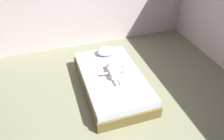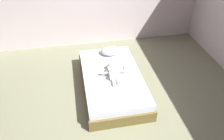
{
  "view_description": "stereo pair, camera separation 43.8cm",
  "coord_description": "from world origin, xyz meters",
  "px_view_note": "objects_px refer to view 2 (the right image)",
  "views": [
    {
      "loc": [
        -0.83,
        -2.36,
        3.08
      ],
      "look_at": [
        0.26,
        0.99,
        0.47
      ],
      "focal_mm": 35.94,
      "sensor_mm": 36.0,
      "label": 1
    },
    {
      "loc": [
        -0.41,
        -2.47,
        3.08
      ],
      "look_at": [
        0.26,
        0.99,
        0.47
      ],
      "focal_mm": 35.94,
      "sensor_mm": 36.0,
      "label": 2
    }
  ],
  "objects_px": {
    "bed": "(112,81)",
    "toothbrush": "(124,68)",
    "pillow": "(110,51)",
    "baby": "(113,72)"
  },
  "relations": [
    {
      "from": "bed",
      "to": "toothbrush",
      "type": "distance_m",
      "value": 0.36
    },
    {
      "from": "pillow",
      "to": "baby",
      "type": "relative_size",
      "value": 0.68
    },
    {
      "from": "pillow",
      "to": "toothbrush",
      "type": "relative_size",
      "value": 2.72
    },
    {
      "from": "pillow",
      "to": "baby",
      "type": "bearing_deg",
      "value": -96.68
    },
    {
      "from": "pillow",
      "to": "bed",
      "type": "bearing_deg",
      "value": -98.19
    },
    {
      "from": "bed",
      "to": "pillow",
      "type": "bearing_deg",
      "value": 81.81
    },
    {
      "from": "bed",
      "to": "toothbrush",
      "type": "bearing_deg",
      "value": 24.93
    },
    {
      "from": "pillow",
      "to": "toothbrush",
      "type": "height_order",
      "value": "pillow"
    },
    {
      "from": "bed",
      "to": "pillow",
      "type": "height_order",
      "value": "pillow"
    },
    {
      "from": "baby",
      "to": "toothbrush",
      "type": "height_order",
      "value": "baby"
    }
  ]
}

